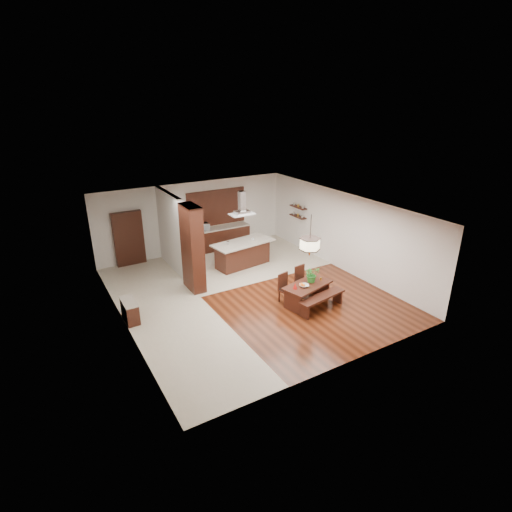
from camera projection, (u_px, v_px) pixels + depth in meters
room_shell at (248, 234)px, 12.49m from camera, size 9.00×9.04×2.92m
tile_hallway at (169, 314)px, 11.96m from camera, size 2.50×9.00×0.01m
tile_kitchen at (245, 260)px, 15.84m from camera, size 5.50×4.00×0.01m
soffit_band at (248, 208)px, 12.18m from camera, size 8.00×9.00×0.02m
partition_pier at (193, 248)px, 13.01m from camera, size 0.45×1.00×2.90m
partition_stub at (171, 231)px, 14.69m from camera, size 0.18×2.40×2.90m
hallway_console at (130, 311)px, 11.50m from camera, size 0.37×0.88×0.63m
hallway_doorway at (129, 239)px, 15.10m from camera, size 1.10×0.20×2.10m
rear_counter at (220, 238)px, 16.91m from camera, size 2.60×0.62×0.95m
kitchen_window at (216, 207)px, 16.64m from camera, size 2.60×0.08×1.50m
shelf_lower at (298, 216)px, 16.64m from camera, size 0.26×0.90×0.04m
shelf_upper at (298, 207)px, 16.49m from camera, size 0.26×0.90×0.04m
dining_table at (307, 289)px, 12.39m from camera, size 1.74×1.16×0.66m
dining_bench at (322, 303)px, 12.11m from camera, size 1.74×0.65×0.48m
dining_chair_left at (287, 289)px, 12.46m from camera, size 0.50×0.50×0.95m
dining_chair_right at (303, 281)px, 12.98m from camera, size 0.48×0.48×0.97m
pendant_lantern at (310, 236)px, 11.74m from camera, size 0.64×0.64×1.31m
foliage_plant at (312, 274)px, 12.40m from camera, size 0.51×0.46×0.52m
fruit_bowl at (304, 286)px, 12.16m from camera, size 0.36×0.36×0.07m
napkin_cone at (295, 286)px, 12.01m from camera, size 0.16×0.16×0.19m
gold_ornament at (321, 279)px, 12.59m from camera, size 0.08×0.08×0.09m
kitchen_island at (243, 253)px, 15.19m from camera, size 2.48×1.34×0.98m
range_hood at (242, 203)px, 14.45m from camera, size 0.90×0.55×0.87m
island_cup at (253, 239)px, 15.12m from camera, size 0.12×0.12×0.09m
microwave at (203, 227)px, 16.29m from camera, size 0.54×0.38×0.28m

